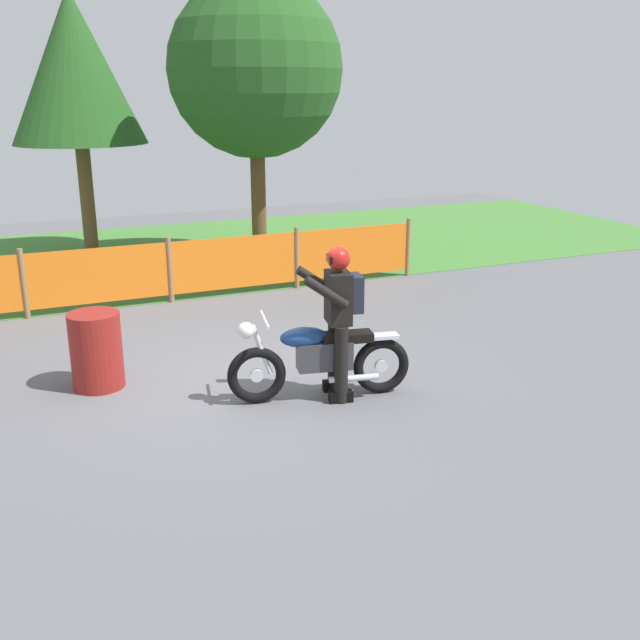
{
  "coord_description": "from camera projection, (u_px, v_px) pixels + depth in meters",
  "views": [
    {
      "loc": [
        -2.33,
        -7.88,
        3.29
      ],
      "look_at": [
        0.67,
        -1.0,
        0.9
      ],
      "focal_mm": 41.27,
      "sensor_mm": 36.0,
      "label": 1
    }
  ],
  "objects": [
    {
      "name": "motorcycle_lead",
      "position": [
        319.0,
        358.0,
        8.0
      ],
      "size": [
        2.01,
        0.72,
        0.96
      ],
      "rotation": [
        0.0,
        0.0,
        2.94
      ],
      "color": "black",
      "rests_on": "ground"
    },
    {
      "name": "ground",
      "position": [
        236.0,
        376.0,
        8.77
      ],
      "size": [
        24.0,
        24.0,
        0.02
      ],
      "primitive_type": "cube",
      "color": "#5B5B60"
    },
    {
      "name": "grass_verge",
      "position": [
        134.0,
        258.0,
        14.74
      ],
      "size": [
        24.0,
        6.86,
        0.01
      ],
      "primitive_type": "cube",
      "color": "#427A33",
      "rests_on": "ground"
    },
    {
      "name": "barrier_fence",
      "position": [
        170.0,
        269.0,
        11.59
      ],
      "size": [
        8.7,
        0.08,
        1.05
      ],
      "color": "olive",
      "rests_on": "ground"
    },
    {
      "name": "oil_drum",
      "position": [
        96.0,
        350.0,
        8.31
      ],
      "size": [
        0.58,
        0.58,
        0.88
      ],
      "primitive_type": "cylinder",
      "color": "maroon",
      "rests_on": "ground"
    },
    {
      "name": "tree_near_left",
      "position": [
        255.0,
        70.0,
        13.32
      ],
      "size": [
        3.19,
        3.19,
        5.19
      ],
      "color": "brown",
      "rests_on": "ground"
    },
    {
      "name": "rider_lead",
      "position": [
        339.0,
        314.0,
        7.9
      ],
      "size": [
        0.74,
        0.63,
        1.69
      ],
      "rotation": [
        0.0,
        0.0,
        2.94
      ],
      "color": "black",
      "rests_on": "ground"
    },
    {
      "name": "tree_leftmost",
      "position": [
        75.0,
        68.0,
        14.07
      ],
      "size": [
        2.58,
        2.58,
        5.07
      ],
      "color": "brown",
      "rests_on": "ground"
    }
  ]
}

